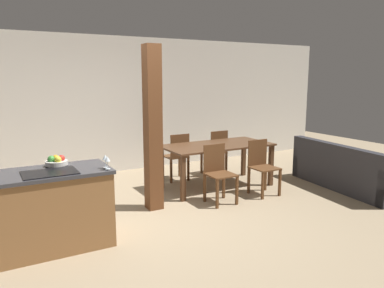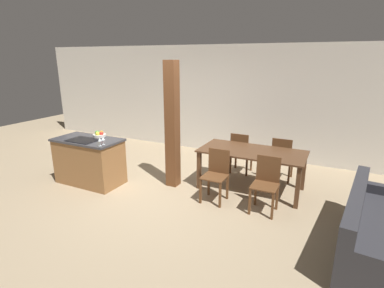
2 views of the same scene
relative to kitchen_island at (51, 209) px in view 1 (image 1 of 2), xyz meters
name	(u,v)px [view 1 (image 1 of 2)]	position (x,y,z in m)	size (l,w,h in m)	color
ground_plane	(161,218)	(1.44, 0.20, -0.45)	(16.00, 16.00, 0.00)	#9E896B
wall_back	(99,106)	(1.44, 3.06, 0.90)	(11.20, 0.08, 2.70)	silver
kitchen_island	(51,209)	(0.00, 0.00, 0.00)	(1.31, 0.70, 0.90)	olive
fruit_bowl	(56,161)	(0.13, 0.20, 0.50)	(0.25, 0.25, 0.12)	silver
wine_glass_near	(107,159)	(0.58, -0.28, 0.56)	(0.07, 0.07, 0.15)	silver
wine_glass_middle	(105,158)	(0.58, -0.20, 0.56)	(0.07, 0.07, 0.15)	silver
dining_table	(217,150)	(2.92, 1.10, 0.21)	(1.89, 0.93, 0.76)	#51331E
dining_chair_near_left	(218,172)	(2.50, 0.40, 0.02)	(0.40, 0.40, 0.89)	brown
dining_chair_near_right	(262,166)	(3.35, 0.40, 0.02)	(0.40, 0.40, 0.89)	brown
dining_chair_far_left	(177,156)	(2.50, 1.79, 0.02)	(0.40, 0.40, 0.89)	brown
dining_chair_far_right	(216,151)	(3.35, 1.79, 0.02)	(0.40, 0.40, 0.89)	brown
couch	(350,173)	(4.93, -0.09, -0.18)	(1.15, 2.18, 0.79)	#2D2D33
timber_post	(153,129)	(1.52, 0.62, 0.73)	(0.22, 0.22, 2.36)	brown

